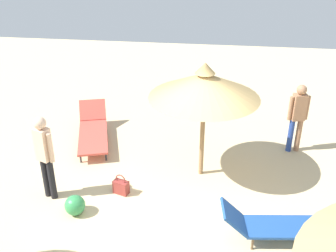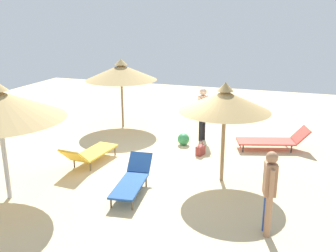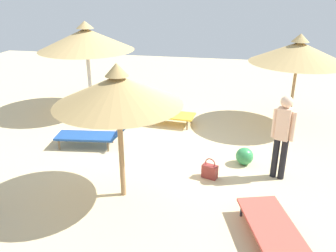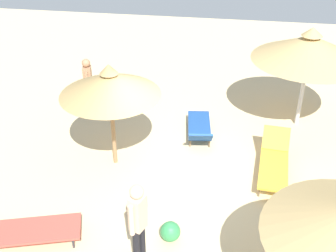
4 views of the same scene
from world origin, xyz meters
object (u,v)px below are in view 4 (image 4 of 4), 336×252
at_px(lounge_chair_center, 274,161).
at_px(lounge_chair_near_left, 19,230).
at_px(handbag, 140,204).
at_px(parasol_umbrella_far_left, 110,84).
at_px(parasol_umbrella_front, 310,48).
at_px(lounge_chair_far_right, 200,128).
at_px(person_standing_edge, 138,221).
at_px(beach_ball, 170,231).
at_px(person_standing_near_right, 88,83).

height_order(lounge_chair_center, lounge_chair_near_left, lounge_chair_center).
height_order(lounge_chair_near_left, handbag, lounge_chair_near_left).
bearing_deg(lounge_chair_near_left, lounge_chair_center, -148.76).
distance_m(parasol_umbrella_far_left, parasol_umbrella_front, 5.16).
bearing_deg(lounge_chair_far_right, parasol_umbrella_front, -155.16).
height_order(parasol_umbrella_far_left, lounge_chair_far_right, parasol_umbrella_far_left).
distance_m(lounge_chair_far_right, handbag, 3.06).
xyz_separation_m(lounge_chair_near_left, person_standing_edge, (-2.36, 0.16, 0.72)).
bearing_deg(lounge_chair_center, person_standing_edge, 51.19).
height_order(parasol_umbrella_far_left, beach_ball, parasol_umbrella_far_left).
bearing_deg(lounge_chair_far_right, person_standing_near_right, -14.39).
bearing_deg(person_standing_near_right, person_standing_edge, 116.36).
bearing_deg(lounge_chair_center, lounge_chair_near_left, 31.24).
distance_m(parasol_umbrella_far_left, lounge_chair_center, 4.13).
bearing_deg(person_standing_near_right, lounge_chair_center, 158.30).
relative_size(person_standing_near_right, handbag, 3.78).
distance_m(parasol_umbrella_far_left, person_standing_near_right, 2.74).
relative_size(parasol_umbrella_front, lounge_chair_far_right, 1.51).
relative_size(handbag, beach_ball, 1.15).
bearing_deg(parasol_umbrella_far_left, handbag, 121.08).
bearing_deg(lounge_chair_near_left, person_standing_near_right, -87.97).
height_order(lounge_chair_far_right, beach_ball, lounge_chair_far_right).
bearing_deg(person_standing_near_right, parasol_umbrella_front, -176.23).
height_order(person_standing_edge, person_standing_near_right, person_standing_edge).
xyz_separation_m(person_standing_edge, beach_ball, (-0.45, -0.67, -0.83)).
bearing_deg(person_standing_near_right, lounge_chair_far_right, 165.61).
bearing_deg(parasol_umbrella_front, lounge_chair_near_left, 43.51).
relative_size(parasol_umbrella_front, person_standing_edge, 1.62).
relative_size(parasol_umbrella_far_left, lounge_chair_far_right, 1.34).
distance_m(person_standing_edge, beach_ball, 1.16).
distance_m(parasol_umbrella_far_left, lounge_chair_far_right, 2.91).
bearing_deg(person_standing_edge, parasol_umbrella_far_left, -67.23).
height_order(lounge_chair_far_right, person_standing_edge, person_standing_edge).
relative_size(lounge_chair_center, handbag, 4.53).
bearing_deg(parasol_umbrella_front, parasol_umbrella_far_left, 29.42).
height_order(person_standing_near_right, beach_ball, person_standing_near_right).
bearing_deg(lounge_chair_center, handbag, 31.70).
bearing_deg(person_standing_near_right, parasol_umbrella_far_left, 120.95).
xyz_separation_m(lounge_chair_near_left, beach_ball, (-2.81, -0.51, -0.12)).
height_order(lounge_chair_near_left, beach_ball, lounge_chair_near_left).
distance_m(lounge_chair_center, person_standing_edge, 4.05).
height_order(lounge_chair_far_right, person_standing_near_right, person_standing_near_right).
distance_m(lounge_chair_near_left, handbag, 2.40).
relative_size(person_standing_edge, beach_ball, 4.56).
height_order(parasol_umbrella_front, lounge_chair_center, parasol_umbrella_front).
xyz_separation_m(parasol_umbrella_front, beach_ball, (2.81, 4.82, -2.03)).
distance_m(lounge_chair_far_right, person_standing_edge, 4.40).
relative_size(parasol_umbrella_front, lounge_chair_near_left, 1.27).
relative_size(parasol_umbrella_front, handbag, 6.41).
relative_size(person_standing_edge, handbag, 3.96).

